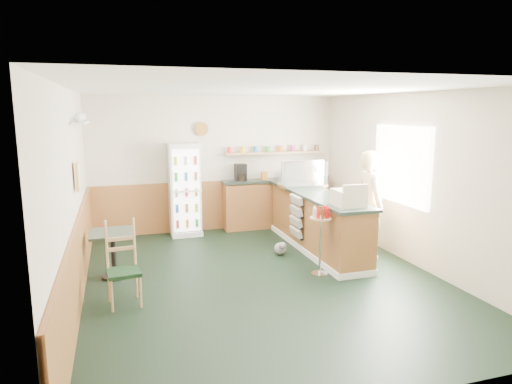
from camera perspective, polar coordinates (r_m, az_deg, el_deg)
name	(u,v)px	position (r m, az deg, el deg)	size (l,w,h in m)	color
ground	(262,279)	(6.76, 0.74, -10.79)	(6.00, 6.00, 0.00)	black
room_envelope	(233,169)	(7.01, -2.84, 2.83)	(5.04, 6.02, 2.72)	beige
service_counter	(316,224)	(8.05, 7.57, -3.97)	(0.68, 3.01, 1.01)	#93572F
back_counter	(275,201)	(9.53, 2.37, -1.11)	(2.24, 0.42, 1.69)	#93572F
drinks_fridge	(185,190)	(8.96, -8.89, 0.30)	(0.59, 0.52, 1.79)	silver
display_case	(303,174)	(8.49, 5.85, 2.22)	(0.84, 0.44, 0.48)	silver
cash_register	(348,198)	(6.95, 11.47, -0.71)	(0.42, 0.44, 0.24)	beige
shopkeeper	(370,204)	(7.79, 14.07, -1.46)	(0.59, 0.43, 1.77)	tan
condiment_stand	(321,229)	(6.80, 8.08, -4.57)	(0.33, 0.33, 1.02)	silver
newspaper_rack	(296,217)	(7.94, 5.05, -3.12)	(0.09, 0.47, 0.74)	black
cafe_table	(113,245)	(6.98, -17.44, -6.38)	(0.64, 0.64, 0.69)	black
cafe_chair	(123,260)	(6.06, -16.29, -8.17)	(0.43, 0.43, 1.07)	black
dog_doorstop	(281,248)	(7.78, 3.10, -7.03)	(0.21, 0.27, 0.25)	gray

